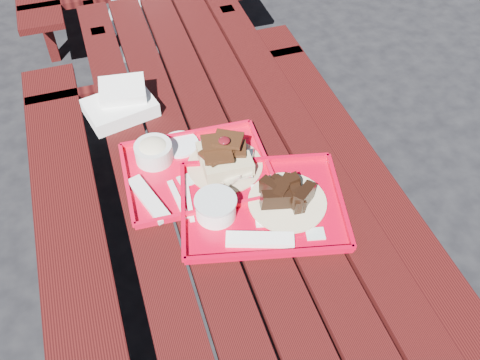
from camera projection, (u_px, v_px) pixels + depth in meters
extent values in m
plane|color=black|center=(229.00, 281.00, 2.36)|extent=(60.00, 60.00, 0.00)
cube|color=#3A0C0B|center=(140.00, 187.00, 1.76)|extent=(0.14, 2.40, 0.04)
cube|color=#3A0C0B|center=(184.00, 177.00, 1.79)|extent=(0.14, 2.40, 0.04)
cube|color=#3A0C0B|center=(226.00, 167.00, 1.83)|extent=(0.14, 2.40, 0.04)
cube|color=#3A0C0B|center=(268.00, 157.00, 1.86)|extent=(0.14, 2.40, 0.04)
cube|color=#3A0C0B|center=(307.00, 148.00, 1.89)|extent=(0.14, 2.40, 0.04)
cube|color=#3A0C0B|center=(74.00, 261.00, 1.93)|extent=(0.25, 2.40, 0.04)
cube|color=#3A0C0B|center=(66.00, 150.00, 2.63)|extent=(0.06, 0.06, 0.42)
cube|color=#3A0C0B|center=(364.00, 186.00, 2.17)|extent=(0.25, 2.40, 0.04)
cube|color=#3A0C0B|center=(285.00, 103.00, 2.87)|extent=(0.06, 0.06, 0.42)
cube|color=#3A0C0B|center=(113.00, 97.00, 2.64)|extent=(0.06, 0.06, 0.75)
cube|color=#3A0C0B|center=(228.00, 75.00, 2.77)|extent=(0.06, 0.06, 0.75)
cube|color=#3A0C0B|center=(171.00, 77.00, 2.66)|extent=(1.40, 0.06, 0.04)
cube|color=#3A0C0B|center=(48.00, 31.00, 3.35)|extent=(0.06, 0.06, 0.42)
cube|color=#3A0C0B|center=(225.00, 2.00, 3.59)|extent=(0.06, 0.06, 0.42)
cube|color=#3A0C0B|center=(90.00, 9.00, 3.21)|extent=(0.06, 0.06, 0.75)
cube|color=red|center=(197.00, 173.00, 1.77)|extent=(0.48, 0.38, 0.01)
cube|color=red|center=(186.00, 134.00, 1.88)|extent=(0.46, 0.04, 0.02)
cube|color=red|center=(209.00, 210.00, 1.64)|extent=(0.46, 0.04, 0.02)
cube|color=red|center=(264.00, 156.00, 1.80)|extent=(0.03, 0.36, 0.02)
cube|color=red|center=(127.00, 183.00, 1.72)|extent=(0.03, 0.36, 0.02)
cylinder|color=tan|center=(225.00, 165.00, 1.78)|extent=(0.25, 0.25, 0.01)
cube|color=tan|center=(228.00, 167.00, 1.73)|extent=(0.16, 0.08, 0.05)
cube|color=tan|center=(221.00, 150.00, 1.78)|extent=(0.16, 0.08, 0.05)
ellipsoid|color=#500A11|center=(224.00, 138.00, 1.69)|extent=(0.04, 0.04, 0.02)
cylinder|color=silver|center=(154.00, 152.00, 1.78)|extent=(0.13, 0.13, 0.06)
ellipsoid|color=beige|center=(153.00, 148.00, 1.77)|extent=(0.11, 0.11, 0.05)
cylinder|color=white|center=(180.00, 144.00, 1.85)|extent=(0.13, 0.13, 0.01)
cube|color=white|center=(149.00, 199.00, 1.67)|extent=(0.11, 0.21, 0.02)
cube|color=white|center=(178.00, 199.00, 1.68)|extent=(0.03, 0.17, 0.01)
cube|color=white|center=(189.00, 200.00, 1.68)|extent=(0.04, 0.18, 0.01)
cube|color=silver|center=(187.00, 180.00, 1.74)|extent=(0.06, 0.06, 0.00)
cube|color=#C1001E|center=(262.00, 207.00, 1.67)|extent=(0.56, 0.48, 0.01)
cube|color=#C1001E|center=(256.00, 160.00, 1.79)|extent=(0.48, 0.13, 0.02)
cube|color=#C1001E|center=(270.00, 254.00, 1.53)|extent=(0.48, 0.13, 0.02)
cube|color=#C1001E|center=(340.00, 199.00, 1.67)|extent=(0.10, 0.37, 0.02)
cube|color=#C1001E|center=(183.00, 209.00, 1.64)|extent=(0.10, 0.37, 0.02)
cube|color=white|center=(280.00, 204.00, 1.67)|extent=(0.20, 0.20, 0.01)
cylinder|color=beige|center=(287.00, 202.00, 1.66)|extent=(0.25, 0.25, 0.01)
cylinder|color=white|center=(216.00, 208.00, 1.62)|extent=(0.12, 0.12, 0.06)
cylinder|color=silver|center=(215.00, 201.00, 1.59)|extent=(0.13, 0.13, 0.01)
cube|color=white|center=(260.00, 239.00, 1.57)|extent=(0.21, 0.11, 0.02)
cube|color=silver|center=(315.00, 234.00, 1.59)|extent=(0.06, 0.06, 0.00)
cube|color=white|center=(120.00, 108.00, 1.96)|extent=(0.28, 0.23, 0.06)
cube|color=white|center=(123.00, 91.00, 1.95)|extent=(0.18, 0.15, 0.04)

